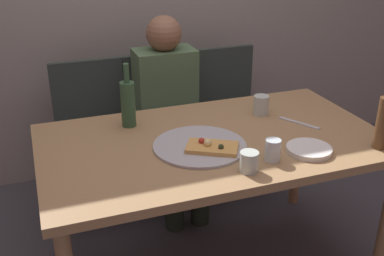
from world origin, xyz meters
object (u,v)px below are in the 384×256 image
(wine_bottle, at_px, (383,122))
(chair_middle, at_px, (163,117))
(beer_bottle, at_px, (128,103))
(tumbler_near, at_px, (261,105))
(chair_right, at_px, (228,108))
(pizza_slice_last, at_px, (212,147))
(plate_stack, at_px, (309,149))
(wine_glass, at_px, (249,162))
(chair_left, at_px, (94,127))
(guest_in_sweater, at_px, (170,107))
(table_knife, at_px, (299,123))
(dining_table, at_px, (213,153))
(pizza_tray, at_px, (200,146))
(tumbler_far, at_px, (273,150))

(wine_bottle, relative_size, chair_middle, 0.36)
(beer_bottle, height_order, tumbler_near, beer_bottle)
(chair_right, bearing_deg, tumbler_near, 80.17)
(pizza_slice_last, distance_m, plate_stack, 0.42)
(wine_glass, relative_size, chair_middle, 0.09)
(pizza_slice_last, bearing_deg, chair_middle, 86.18)
(chair_left, height_order, guest_in_sweater, guest_in_sweater)
(wine_bottle, bearing_deg, guest_in_sweater, 121.95)
(table_knife, xyz_separation_m, chair_right, (-0.01, 0.84, -0.24))
(plate_stack, height_order, chair_right, chair_right)
(dining_table, bearing_deg, wine_bottle, -27.33)
(chair_right, bearing_deg, chair_left, 0.00)
(tumbler_near, xyz_separation_m, chair_middle, (-0.33, 0.66, -0.28))
(pizza_tray, xyz_separation_m, chair_middle, (0.10, 0.91, -0.24))
(plate_stack, xyz_separation_m, chair_middle, (-0.33, 1.12, -0.24))
(dining_table, bearing_deg, beer_bottle, 140.47)
(plate_stack, xyz_separation_m, chair_left, (-0.77, 1.12, -0.24))
(wine_glass, distance_m, table_knife, 0.57)
(tumbler_far, bearing_deg, table_knife, 43.21)
(pizza_tray, height_order, wine_glass, wine_glass)
(table_knife, relative_size, guest_in_sweater, 0.19)
(table_knife, bearing_deg, beer_bottle, 42.06)
(chair_right, bearing_deg, beer_bottle, 36.09)
(pizza_tray, relative_size, plate_stack, 2.11)
(wine_glass, bearing_deg, plate_stack, 11.35)
(tumbler_near, height_order, chair_right, chair_right)
(pizza_tray, distance_m, guest_in_sweater, 0.77)
(wine_bottle, xyz_separation_m, chair_left, (-1.09, 1.19, -0.36))
(pizza_tray, height_order, beer_bottle, beer_bottle)
(wine_glass, bearing_deg, chair_right, 69.58)
(wine_bottle, height_order, chair_middle, wine_bottle)
(table_knife, height_order, chair_left, chair_left)
(pizza_slice_last, relative_size, tumbler_near, 2.56)
(wine_bottle, bearing_deg, chair_left, 132.54)
(guest_in_sweater, bearing_deg, chair_right, -161.36)
(tumbler_far, relative_size, table_knife, 0.43)
(wine_bottle, bearing_deg, plate_stack, 167.41)
(wine_glass, bearing_deg, guest_in_sweater, 90.52)
(pizza_tray, bearing_deg, dining_table, 33.61)
(tumbler_near, distance_m, chair_middle, 0.79)
(dining_table, relative_size, guest_in_sweater, 1.35)
(plate_stack, bearing_deg, dining_table, 141.69)
(table_knife, height_order, chair_middle, chair_middle)
(wine_bottle, bearing_deg, wine_glass, 179.51)
(pizza_tray, xyz_separation_m, chair_left, (-0.34, 0.91, -0.24))
(pizza_slice_last, distance_m, chair_right, 1.13)
(pizza_tray, height_order, chair_left, chair_left)
(tumbler_near, distance_m, chair_right, 0.73)
(dining_table, relative_size, plate_stack, 8.03)
(wine_bottle, height_order, chair_right, wine_bottle)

